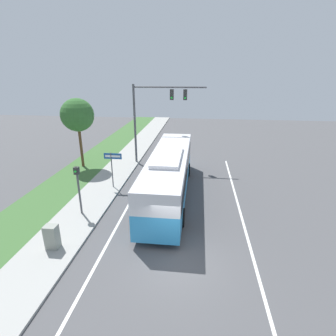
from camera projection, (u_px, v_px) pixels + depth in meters
name	position (u px, v px, depth m)	size (l,w,h in m)	color
ground_plane	(176.00, 260.00, 12.22)	(80.00, 80.00, 0.00)	#4C4C4F
sidewalk	(51.00, 249.00, 12.88)	(2.80, 80.00, 0.12)	#9E9E99
lane_divider_near	(102.00, 254.00, 12.61)	(0.14, 30.00, 0.01)	silver
lane_divider_far	(255.00, 266.00, 11.82)	(0.14, 30.00, 0.01)	silver
bus	(169.00, 172.00, 18.08)	(2.61, 12.49, 3.28)	#3393D1
signal_gantry	(154.00, 109.00, 23.41)	(6.49, 0.41, 7.28)	#4C4C51
pedestrian_signal	(78.00, 183.00, 15.41)	(0.28, 0.34, 3.11)	#4C4C51
street_sign	(112.00, 163.00, 19.12)	(1.32, 0.08, 2.80)	#4C4C51
utility_cabinet	(52.00, 237.00, 12.69)	(0.61, 0.48, 1.23)	gray
roadside_tree	(77.00, 115.00, 22.55)	(2.84, 2.84, 6.10)	brown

